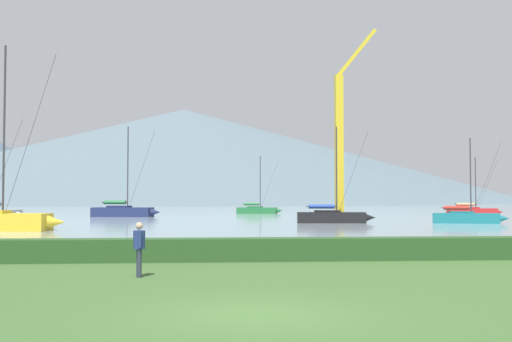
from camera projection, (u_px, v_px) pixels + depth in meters
name	position (u px, v px, depth m)	size (l,w,h in m)	color
ground_plane	(255.00, 314.00, 13.05)	(1000.00, 1000.00, 0.00)	#3D602D
harbor_water	(210.00, 208.00, 149.50)	(320.00, 246.00, 0.00)	#8C9EA3
hedge_line	(233.00, 250.00, 24.02)	(80.00, 1.20, 0.85)	#284C23
sailboat_slip_0	(258.00, 210.00, 94.53)	(6.95, 3.32, 8.60)	#236B38
sailboat_slip_2	(332.00, 216.00, 60.02)	(7.51, 2.93, 9.15)	black
sailboat_slip_3	(473.00, 211.00, 83.64)	(7.27, 2.76, 7.69)	red
sailboat_slip_4	(466.00, 217.00, 59.32)	(6.92, 3.86, 7.99)	#19707A
sailboat_slip_6	(123.00, 211.00, 79.22)	(8.77, 4.12, 11.31)	navy
person_standing_walker	(139.00, 245.00, 19.08)	(0.36, 0.56, 1.65)	#2D3347
dock_crane	(340.00, 156.00, 65.46)	(5.02, 2.00, 20.05)	#333338
distant_hill_central_peak	(184.00, 156.00, 340.37)	(348.52, 348.52, 49.89)	slate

